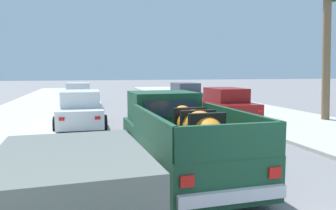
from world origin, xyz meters
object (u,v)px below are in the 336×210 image
car_left_mid (79,94)px  car_left_near (81,110)px  pickup_truck (179,138)px  car_left_far (186,95)px  car_right_mid (225,105)px

car_left_mid → car_left_near: bearing=-88.4°
pickup_truck → car_left_near: 7.39m
car_left_near → car_left_mid: same height
car_left_near → car_left_mid: size_ratio=0.99×
pickup_truck → car_left_near: bearing=108.1°
pickup_truck → car_left_mid: pickup_truck is taller
car_left_mid → car_left_far: bearing=-16.5°
car_left_near → car_right_mid: 6.84m
pickup_truck → car_left_near: pickup_truck is taller
car_left_near → car_left_far: (6.94, 7.35, 0.00)m
car_right_mid → car_left_far: same height
car_left_far → pickup_truck: bearing=-107.9°
car_right_mid → car_left_far: size_ratio=1.00×
pickup_truck → car_right_mid: bearing=58.9°
pickup_truck → car_left_far: pickup_truck is taller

